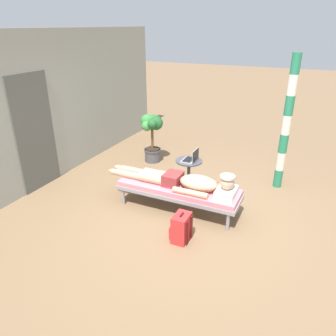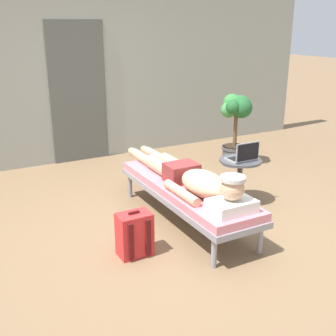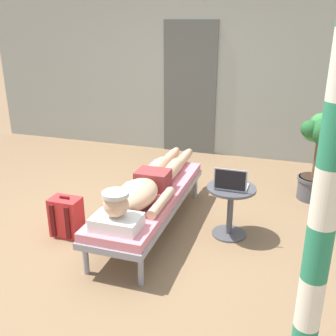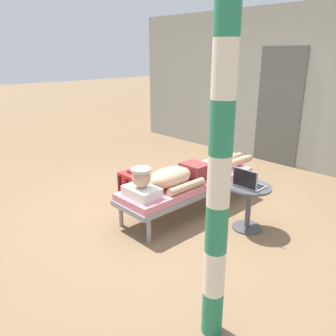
{
  "view_description": "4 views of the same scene",
  "coord_description": "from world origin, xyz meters",
  "px_view_note": "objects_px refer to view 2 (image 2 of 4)",
  "views": [
    {
      "loc": [
        -4.0,
        -1.63,
        2.76
      ],
      "look_at": [
        0.23,
        0.34,
        0.66
      ],
      "focal_mm": 34.32,
      "sensor_mm": 36.0,
      "label": 1
    },
    {
      "loc": [
        -1.92,
        -3.35,
        1.97
      ],
      "look_at": [
        0.04,
        0.28,
        0.57
      ],
      "focal_mm": 45.14,
      "sensor_mm": 36.0,
      "label": 2
    },
    {
      "loc": [
        1.47,
        -3.27,
        2.05
      ],
      "look_at": [
        0.32,
        0.27,
        0.64
      ],
      "focal_mm": 42.28,
      "sensor_mm": 36.0,
      "label": 3
    },
    {
      "loc": [
        2.9,
        -2.83,
        1.94
      ],
      "look_at": [
        -0.02,
        -0.07,
        0.57
      ],
      "focal_mm": 36.46,
      "sensor_mm": 36.0,
      "label": 4
    }
  ],
  "objects_px": {
    "potted_plant": "(236,120)",
    "side_table": "(240,173)",
    "person_reclining": "(191,178)",
    "laptop": "(244,156)",
    "lounge_chair": "(186,191)",
    "backpack": "(134,234)"
  },
  "relations": [
    {
      "from": "potted_plant",
      "to": "side_table",
      "type": "bearing_deg",
      "value": -124.89
    },
    {
      "from": "person_reclining",
      "to": "laptop",
      "type": "relative_size",
      "value": 7.0
    },
    {
      "from": "person_reclining",
      "to": "laptop",
      "type": "height_order",
      "value": "laptop"
    },
    {
      "from": "lounge_chair",
      "to": "backpack",
      "type": "bearing_deg",
      "value": -154.18
    },
    {
      "from": "person_reclining",
      "to": "side_table",
      "type": "height_order",
      "value": "person_reclining"
    },
    {
      "from": "lounge_chair",
      "to": "potted_plant",
      "type": "height_order",
      "value": "potted_plant"
    },
    {
      "from": "lounge_chair",
      "to": "side_table",
      "type": "relative_size",
      "value": 3.78
    },
    {
      "from": "person_reclining",
      "to": "laptop",
      "type": "distance_m",
      "value": 0.82
    },
    {
      "from": "laptop",
      "to": "backpack",
      "type": "distance_m",
      "value": 1.66
    },
    {
      "from": "laptop",
      "to": "side_table",
      "type": "bearing_deg",
      "value": 90.0
    },
    {
      "from": "lounge_chair",
      "to": "side_table",
      "type": "height_order",
      "value": "side_table"
    },
    {
      "from": "side_table",
      "to": "laptop",
      "type": "bearing_deg",
      "value": -90.0
    },
    {
      "from": "lounge_chair",
      "to": "backpack",
      "type": "relative_size",
      "value": 4.66
    },
    {
      "from": "person_reclining",
      "to": "potted_plant",
      "type": "distance_m",
      "value": 2.15
    },
    {
      "from": "side_table",
      "to": "person_reclining",
      "type": "bearing_deg",
      "value": -163.36
    },
    {
      "from": "side_table",
      "to": "potted_plant",
      "type": "distance_m",
      "value": 1.46
    },
    {
      "from": "lounge_chair",
      "to": "laptop",
      "type": "distance_m",
      "value": 0.84
    },
    {
      "from": "potted_plant",
      "to": "laptop",
      "type": "bearing_deg",
      "value": -123.75
    },
    {
      "from": "person_reclining",
      "to": "side_table",
      "type": "xyz_separation_m",
      "value": [
        0.8,
        0.24,
        -0.16
      ]
    },
    {
      "from": "laptop",
      "to": "lounge_chair",
      "type": "bearing_deg",
      "value": -173.77
    },
    {
      "from": "person_reclining",
      "to": "potted_plant",
      "type": "xyz_separation_m",
      "value": [
        1.61,
        1.41,
        0.15
      ]
    },
    {
      "from": "person_reclining",
      "to": "side_table",
      "type": "bearing_deg",
      "value": 16.64
    }
  ]
}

